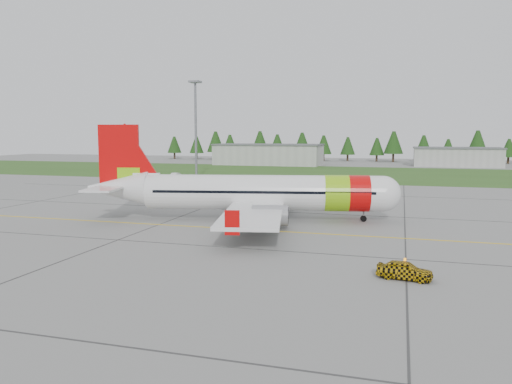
% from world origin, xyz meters
% --- Properties ---
extents(ground, '(320.00, 320.00, 0.00)m').
position_xyz_m(ground, '(0.00, 0.00, 0.00)').
color(ground, gray).
rests_on(ground, ground).
extents(aircraft, '(34.60, 32.40, 10.59)m').
position_xyz_m(aircraft, '(-5.94, 13.59, 3.05)').
color(aircraft, white).
rests_on(aircraft, ground).
extents(follow_me_car, '(1.44, 1.63, 3.62)m').
position_xyz_m(follow_me_car, '(9.86, -5.44, 1.81)').
color(follow_me_car, yellow).
rests_on(follow_me_car, ground).
extents(service_van, '(1.41, 1.33, 3.99)m').
position_xyz_m(service_van, '(-36.62, 57.10, 2.00)').
color(service_van, silver).
rests_on(service_van, ground).
extents(grass_strip, '(320.00, 50.00, 0.03)m').
position_xyz_m(grass_strip, '(0.00, 82.00, 0.01)').
color(grass_strip, '#30561E').
rests_on(grass_strip, ground).
extents(taxi_guideline, '(120.00, 0.25, 0.02)m').
position_xyz_m(taxi_guideline, '(0.00, 8.00, 0.01)').
color(taxi_guideline, gold).
rests_on(taxi_guideline, ground).
extents(hangar_west, '(32.00, 14.00, 6.00)m').
position_xyz_m(hangar_west, '(-30.00, 110.00, 3.00)').
color(hangar_west, '#A8A8A3').
rests_on(hangar_west, ground).
extents(hangar_east, '(24.00, 12.00, 5.20)m').
position_xyz_m(hangar_east, '(25.00, 118.00, 2.60)').
color(hangar_east, '#A8A8A3').
rests_on(hangar_east, ground).
extents(floodlight_mast, '(0.50, 0.50, 20.00)m').
position_xyz_m(floodlight_mast, '(-32.00, 58.00, 10.00)').
color(floodlight_mast, slate).
rests_on(floodlight_mast, ground).
extents(treeline, '(160.00, 8.00, 10.00)m').
position_xyz_m(treeline, '(0.00, 138.00, 5.00)').
color(treeline, '#1C3F14').
rests_on(treeline, ground).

